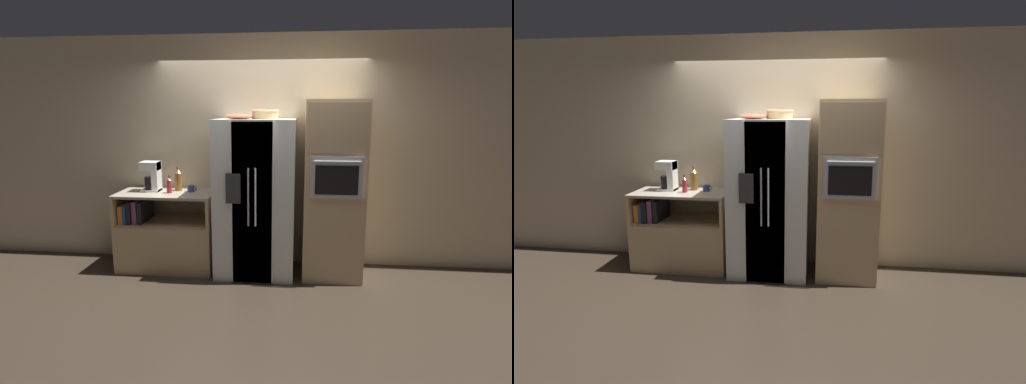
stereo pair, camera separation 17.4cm
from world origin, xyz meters
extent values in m
plane|color=#382D23|center=(0.00, 0.00, 0.00)|extent=(20.00, 20.00, 0.00)
cube|color=beige|center=(0.00, 0.44, 1.40)|extent=(12.00, 0.06, 2.80)
cube|color=tan|center=(-1.11, 0.09, 0.29)|extent=(1.16, 0.65, 0.58)
cube|color=tan|center=(-1.11, 0.09, 0.59)|extent=(1.11, 0.59, 0.02)
cube|color=tan|center=(-1.67, 0.09, 0.75)|extent=(0.04, 0.65, 0.34)
cube|color=tan|center=(-0.55, 0.09, 0.75)|extent=(0.04, 0.65, 0.34)
cube|color=#ADA38E|center=(-1.11, 0.09, 0.93)|extent=(1.16, 0.65, 0.03)
cube|color=orange|center=(-1.61, 0.06, 0.70)|extent=(0.06, 0.44, 0.22)
cube|color=#284C8E|center=(-1.55, 0.06, 0.71)|extent=(0.04, 0.45, 0.23)
cube|color=black|center=(-1.51, 0.06, 0.72)|extent=(0.05, 0.45, 0.26)
cube|color=#934784|center=(-1.44, 0.06, 0.73)|extent=(0.06, 0.41, 0.27)
cube|color=black|center=(-1.38, 0.06, 0.73)|extent=(0.05, 0.41, 0.26)
cube|color=white|center=(-0.03, 0.05, 0.91)|extent=(0.91, 0.72, 1.82)
cube|color=white|center=(-0.04, -0.32, 0.91)|extent=(0.45, 0.02, 1.78)
cube|color=white|center=(-0.02, -0.32, 0.91)|extent=(0.45, 0.02, 1.78)
cylinder|color=#B2B2B7|center=(-0.07, -0.34, 1.00)|extent=(0.02, 0.02, 0.64)
cylinder|color=#B2B2B7|center=(0.01, -0.34, 1.00)|extent=(0.02, 0.02, 0.64)
cube|color=#2D2D33|center=(-0.23, -0.33, 1.09)|extent=(0.16, 0.01, 0.33)
cube|color=tan|center=(0.86, 0.08, 1.01)|extent=(0.67, 0.67, 2.03)
cube|color=#ADADB2|center=(0.86, -0.28, 1.22)|extent=(0.55, 0.04, 0.44)
cube|color=black|center=(0.86, -0.30, 1.20)|extent=(0.45, 0.01, 0.31)
cylinder|color=#B2B2B7|center=(0.86, -0.31, 1.39)|extent=(0.48, 0.02, 0.02)
cube|color=tan|center=(0.86, -0.26, 1.74)|extent=(0.63, 0.01, 0.52)
cylinder|color=tan|center=(0.08, 0.09, 1.86)|extent=(0.30, 0.30, 0.09)
torus|color=tan|center=(0.08, 0.09, 1.91)|extent=(0.31, 0.31, 0.02)
ellipsoid|color=#DB664C|center=(-0.21, -0.02, 1.85)|extent=(0.30, 0.30, 0.06)
cylinder|color=maroon|center=(-1.06, 0.04, 1.02)|extent=(0.06, 0.06, 0.15)
cone|color=maroon|center=(-1.06, 0.04, 1.12)|extent=(0.06, 0.06, 0.03)
cylinder|color=maroon|center=(-1.06, 0.04, 1.15)|extent=(0.02, 0.02, 0.03)
cylinder|color=brown|center=(-1.00, 0.20, 1.06)|extent=(0.09, 0.09, 0.22)
cone|color=brown|center=(-1.00, 0.20, 1.19)|extent=(0.09, 0.09, 0.05)
cylinder|color=brown|center=(-1.00, 0.20, 1.23)|extent=(0.03, 0.03, 0.03)
cylinder|color=#384C7A|center=(-0.83, 0.13, 0.99)|extent=(0.08, 0.08, 0.08)
torus|color=#384C7A|center=(-0.78, 0.13, 0.99)|extent=(0.06, 0.01, 0.06)
cube|color=white|center=(-1.32, 0.14, 0.96)|extent=(0.21, 0.21, 0.02)
cylinder|color=black|center=(-1.33, 0.14, 1.05)|extent=(0.12, 0.12, 0.15)
cube|color=white|center=(-1.25, 0.14, 1.13)|extent=(0.08, 0.18, 0.36)
cube|color=white|center=(-1.32, 0.14, 1.26)|extent=(0.21, 0.21, 0.10)
camera|label=1|loc=(0.45, -4.48, 1.93)|focal=28.00mm
camera|label=2|loc=(0.62, -4.45, 1.93)|focal=28.00mm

